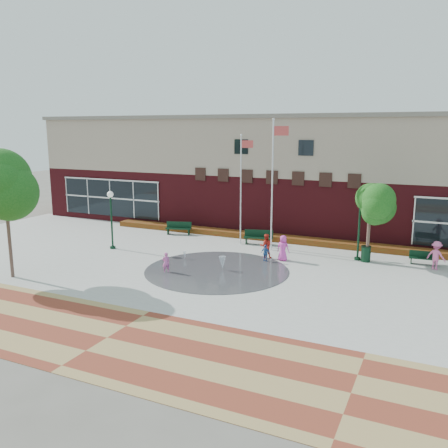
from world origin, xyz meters
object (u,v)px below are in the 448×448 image
at_px(tree_big_left, 5,189).
at_px(child_splash, 166,262).
at_px(flagpole_right, 273,178).
at_px(bench_left, 179,231).
at_px(trash_can, 366,254).
at_px(flagpole_left, 241,184).

height_order(tree_big_left, child_splash, tree_big_left).
bearing_deg(flagpole_right, bench_left, 148.55).
relative_size(trash_can, tree_big_left, 0.15).
xyz_separation_m(flagpole_left, flagpole_right, (2.59, -0.74, 0.60)).
relative_size(flagpole_left, child_splash, 6.46).
relative_size(bench_left, child_splash, 1.71).
relative_size(flagpole_left, tree_big_left, 1.12).
bearing_deg(trash_can, bench_left, 173.13).
xyz_separation_m(flagpole_right, bench_left, (-8.20, 1.49, -4.60)).
distance_m(tree_big_left, child_splash, 9.56).
distance_m(trash_can, child_splash, 12.36).
xyz_separation_m(flagpole_right, trash_can, (6.25, -0.25, -4.41)).
bearing_deg(flagpole_left, tree_big_left, -136.98).
distance_m(flagpole_left, bench_left, 6.94).
distance_m(bench_left, child_splash, 9.93).
relative_size(tree_big_left, child_splash, 5.76).
height_order(flagpole_left, tree_big_left, flagpole_left).
bearing_deg(tree_big_left, child_splash, 30.82).
distance_m(flagpole_right, tree_big_left, 16.20).
bearing_deg(flagpole_right, tree_big_left, -154.54).
height_order(trash_can, child_splash, child_splash).
bearing_deg(flagpole_left, child_splash, -111.28).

